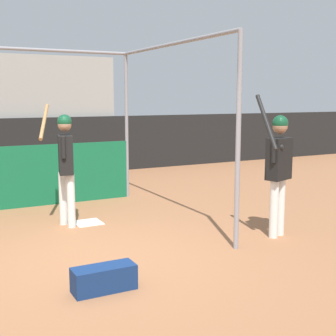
# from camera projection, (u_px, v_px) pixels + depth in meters

# --- Properties ---
(ground_plane) EXTENTS (60.00, 60.00, 0.00)m
(ground_plane) POSITION_uv_depth(u_px,v_px,m) (97.00, 259.00, 6.19)
(ground_plane) COLOR #9E6642
(outfield_wall) EXTENTS (24.00, 0.12, 1.58)m
(outfield_wall) POSITION_uv_depth(u_px,v_px,m) (8.00, 149.00, 12.16)
(outfield_wall) COLOR black
(outfield_wall) RESTS_ON ground
(batting_cage) EXTENTS (3.88, 4.03, 3.04)m
(batting_cage) POSITION_uv_depth(u_px,v_px,m) (45.00, 144.00, 8.36)
(batting_cage) COLOR gray
(batting_cage) RESTS_ON ground
(home_plate) EXTENTS (0.44, 0.44, 0.02)m
(home_plate) POSITION_uv_depth(u_px,v_px,m) (88.00, 223.00, 7.95)
(home_plate) COLOR white
(home_plate) RESTS_ON ground
(player_batter) EXTENTS (0.59, 0.99, 2.01)m
(player_batter) POSITION_uv_depth(u_px,v_px,m) (65.00, 158.00, 7.62)
(player_batter) COLOR white
(player_batter) RESTS_ON ground
(player_waiting) EXTENTS (0.68, 0.58, 2.16)m
(player_waiting) POSITION_uv_depth(u_px,v_px,m) (279.00, 163.00, 7.03)
(player_waiting) COLOR white
(player_waiting) RESTS_ON ground
(equipment_bag) EXTENTS (0.70, 0.28, 0.28)m
(equipment_bag) POSITION_uv_depth(u_px,v_px,m) (104.00, 278.00, 5.16)
(equipment_bag) COLOR navy
(equipment_bag) RESTS_ON ground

